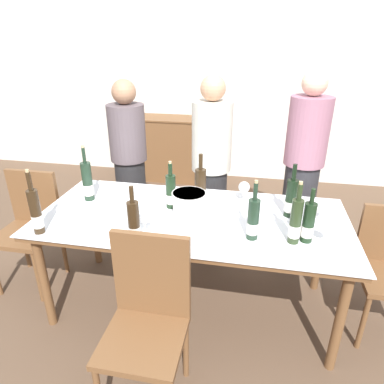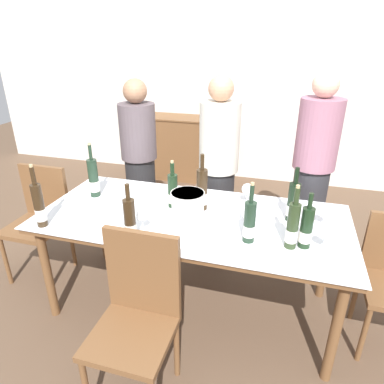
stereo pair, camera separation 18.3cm
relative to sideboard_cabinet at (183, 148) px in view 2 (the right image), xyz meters
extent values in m
plane|color=brown|center=(0.85, -2.50, -0.44)|extent=(12.00, 12.00, 0.00)
cube|color=silver|center=(0.85, 0.29, 0.96)|extent=(8.00, 0.10, 2.80)
cube|color=brown|center=(0.00, 0.00, -0.01)|extent=(1.30, 0.44, 0.86)
cube|color=brown|center=(0.00, 0.00, 0.43)|extent=(1.33, 0.46, 0.02)
cylinder|color=brown|center=(-0.09, -2.87, -0.08)|extent=(0.06, 0.06, 0.72)
cylinder|color=brown|center=(1.80, -2.87, -0.08)|extent=(0.06, 0.06, 0.72)
cylinder|color=brown|center=(-0.09, -2.12, -0.08)|extent=(0.06, 0.06, 0.72)
cylinder|color=brown|center=(1.80, -2.12, -0.08)|extent=(0.06, 0.06, 0.72)
cube|color=brown|center=(0.85, -2.50, 0.30)|extent=(2.05, 0.92, 0.04)
cube|color=white|center=(0.85, -2.50, 0.32)|extent=(2.08, 0.95, 0.01)
cylinder|color=white|center=(0.85, -2.59, 0.43)|extent=(0.21, 0.21, 0.22)
cylinder|color=white|center=(0.85, -2.59, 0.54)|extent=(0.22, 0.22, 0.01)
cylinder|color=#332314|center=(0.59, -2.89, 0.46)|extent=(0.07, 0.07, 0.27)
cylinder|color=white|center=(0.59, -2.89, 0.40)|extent=(0.07, 0.07, 0.07)
cylinder|color=#332314|center=(0.59, -2.89, 0.64)|extent=(0.03, 0.03, 0.10)
cylinder|color=black|center=(1.58, -2.67, 0.45)|extent=(0.07, 0.07, 0.25)
cylinder|color=white|center=(1.58, -2.67, 0.39)|extent=(0.07, 0.07, 0.07)
cylinder|color=black|center=(1.58, -2.67, 0.62)|extent=(0.03, 0.03, 0.09)
cylinder|color=#332314|center=(-0.04, -2.88, 0.47)|extent=(0.06, 0.06, 0.29)
cylinder|color=white|center=(-0.04, -2.88, 0.40)|extent=(0.07, 0.07, 0.08)
cylinder|color=#332314|center=(-0.04, -2.88, 0.67)|extent=(0.03, 0.03, 0.11)
cylinder|color=tan|center=(-0.04, -2.88, 0.73)|extent=(0.02, 0.02, 0.02)
cylinder|color=#1E3323|center=(0.05, -2.38, 0.47)|extent=(0.07, 0.07, 0.29)
cylinder|color=silver|center=(0.05, -2.38, 0.41)|extent=(0.08, 0.08, 0.08)
cylinder|color=#1E3323|center=(0.05, -2.38, 0.67)|extent=(0.02, 0.02, 0.11)
cylinder|color=tan|center=(0.05, -2.38, 0.73)|extent=(0.02, 0.02, 0.02)
cylinder|color=#1E3323|center=(1.26, -2.70, 0.45)|extent=(0.07, 0.07, 0.25)
cylinder|color=white|center=(1.26, -2.70, 0.39)|extent=(0.07, 0.07, 0.07)
cylinder|color=#1E3323|center=(1.26, -2.70, 0.63)|extent=(0.03, 0.03, 0.11)
cylinder|color=tan|center=(1.26, -2.70, 0.69)|extent=(0.02, 0.02, 0.02)
cylinder|color=black|center=(0.68, -2.39, 0.44)|extent=(0.07, 0.07, 0.24)
cylinder|color=silver|center=(0.68, -2.39, 0.39)|extent=(0.07, 0.07, 0.07)
cylinder|color=black|center=(0.68, -2.39, 0.61)|extent=(0.03, 0.03, 0.09)
cylinder|color=tan|center=(0.68, -2.39, 0.66)|extent=(0.02, 0.02, 0.02)
cylinder|color=#28381E|center=(1.50, -2.70, 0.46)|extent=(0.07, 0.07, 0.27)
cylinder|color=white|center=(1.50, -2.70, 0.40)|extent=(0.07, 0.07, 0.08)
cylinder|color=#28381E|center=(1.50, -2.70, 0.65)|extent=(0.03, 0.03, 0.10)
cylinder|color=tan|center=(1.50, -2.70, 0.70)|extent=(0.02, 0.02, 0.02)
cylinder|color=black|center=(1.50, -2.36, 0.45)|extent=(0.07, 0.07, 0.26)
cylinder|color=white|center=(1.50, -2.36, 0.40)|extent=(0.08, 0.08, 0.07)
cylinder|color=black|center=(1.50, -2.36, 0.64)|extent=(0.03, 0.03, 0.11)
cylinder|color=#332314|center=(0.89, -2.37, 0.47)|extent=(0.08, 0.08, 0.29)
cylinder|color=white|center=(0.89, -2.37, 0.41)|extent=(0.08, 0.08, 0.08)
cylinder|color=#332314|center=(0.89, -2.37, 0.67)|extent=(0.03, 0.03, 0.11)
cylinder|color=white|center=(1.70, -2.39, 0.33)|extent=(0.07, 0.07, 0.00)
cylinder|color=white|center=(1.70, -2.39, 0.37)|extent=(0.01, 0.01, 0.08)
sphere|color=white|center=(1.70, -2.39, 0.44)|extent=(0.07, 0.07, 0.07)
cylinder|color=white|center=(1.68, -2.66, 0.33)|extent=(0.07, 0.07, 0.00)
cylinder|color=white|center=(1.68, -2.66, 0.36)|extent=(0.01, 0.01, 0.07)
sphere|color=white|center=(1.68, -2.66, 0.42)|extent=(0.07, 0.07, 0.07)
cylinder|color=white|center=(1.18, -2.20, 0.33)|extent=(0.07, 0.07, 0.00)
cylinder|color=white|center=(1.18, -2.20, 0.37)|extent=(0.01, 0.01, 0.08)
sphere|color=white|center=(1.18, -2.20, 0.44)|extent=(0.08, 0.08, 0.08)
cylinder|color=white|center=(0.61, -2.76, 0.33)|extent=(0.07, 0.07, 0.00)
cylinder|color=white|center=(0.61, -2.76, 0.37)|extent=(0.01, 0.01, 0.08)
sphere|color=white|center=(0.61, -2.76, 0.43)|extent=(0.07, 0.07, 0.07)
cylinder|color=brown|center=(-0.67, -2.68, -0.22)|extent=(0.03, 0.03, 0.45)
cylinder|color=brown|center=(-0.30, -2.68, -0.22)|extent=(0.03, 0.03, 0.45)
cylinder|color=brown|center=(-0.67, -2.31, -0.22)|extent=(0.03, 0.03, 0.45)
cylinder|color=brown|center=(-0.30, -2.31, -0.22)|extent=(0.03, 0.03, 0.45)
cube|color=brown|center=(-0.48, -2.50, 0.02)|extent=(0.42, 0.42, 0.04)
cube|color=brown|center=(-0.48, -2.30, 0.26)|extent=(0.42, 0.04, 0.44)
cylinder|color=brown|center=(2.00, -2.68, -0.23)|extent=(0.03, 0.03, 0.42)
cylinder|color=brown|center=(2.00, -2.31, -0.23)|extent=(0.03, 0.03, 0.42)
cylinder|color=brown|center=(0.57, -3.10, -0.23)|extent=(0.03, 0.03, 0.42)
cylinder|color=brown|center=(0.94, -3.10, -0.23)|extent=(0.03, 0.03, 0.42)
cube|color=brown|center=(0.75, -3.28, 0.00)|extent=(0.42, 0.42, 0.04)
cube|color=brown|center=(0.75, -3.09, 0.27)|extent=(0.42, 0.04, 0.51)
cylinder|color=#262628|center=(0.10, -1.67, -0.02)|extent=(0.28, 0.28, 0.84)
cylinder|color=#594C51|center=(0.10, -1.67, 0.65)|extent=(0.33, 0.33, 0.50)
sphere|color=#A37556|center=(0.10, -1.67, 1.01)|extent=(0.21, 0.21, 0.21)
cylinder|color=#262628|center=(0.88, -1.78, -0.02)|extent=(0.28, 0.28, 0.85)
cylinder|color=beige|center=(0.88, -1.78, 0.69)|extent=(0.33, 0.33, 0.57)
sphere|color=tan|center=(0.88, -1.78, 1.07)|extent=(0.20, 0.20, 0.20)
cylinder|color=#2D2D33|center=(1.64, -1.69, 0.02)|extent=(0.28, 0.28, 0.91)
cylinder|color=#9E667A|center=(1.64, -1.69, 0.75)|extent=(0.33, 0.33, 0.55)
sphere|color=beige|center=(1.64, -1.69, 1.12)|extent=(0.20, 0.20, 0.20)
camera|label=1|loc=(1.25, -4.50, 1.43)|focal=32.00mm
camera|label=2|loc=(1.42, -4.46, 1.43)|focal=32.00mm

